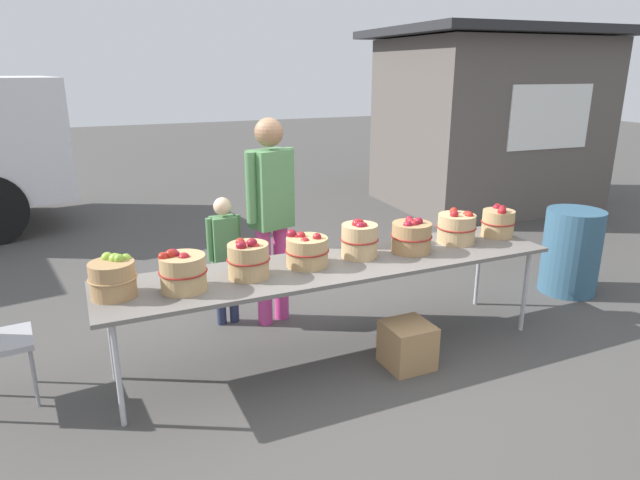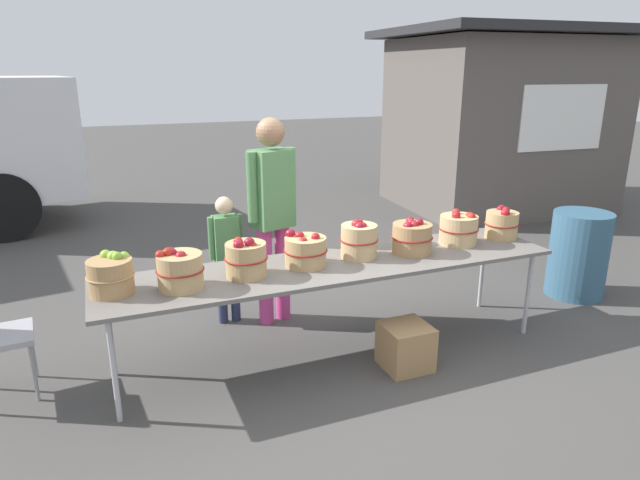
% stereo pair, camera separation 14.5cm
% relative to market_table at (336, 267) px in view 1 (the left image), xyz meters
% --- Properties ---
extents(ground_plane, '(40.00, 40.00, 0.00)m').
position_rel_market_table_xyz_m(ground_plane, '(0.00, 0.00, -0.72)').
color(ground_plane, '#474442').
extents(market_table, '(3.50, 0.76, 0.75)m').
position_rel_market_table_xyz_m(market_table, '(0.00, 0.00, 0.00)').
color(market_table, slate).
rests_on(market_table, ground).
extents(apple_basket_green_0, '(0.31, 0.31, 0.28)m').
position_rel_market_table_xyz_m(apple_basket_green_0, '(-1.58, 0.02, 0.16)').
color(apple_basket_green_0, '#A87F51').
rests_on(apple_basket_green_0, market_table).
extents(apple_basket_red_0, '(0.32, 0.32, 0.29)m').
position_rel_market_table_xyz_m(apple_basket_red_0, '(-1.15, -0.06, 0.16)').
color(apple_basket_red_0, tan).
rests_on(apple_basket_red_0, market_table).
extents(apple_basket_red_1, '(0.31, 0.31, 0.30)m').
position_rel_market_table_xyz_m(apple_basket_red_1, '(-0.69, -0.00, 0.16)').
color(apple_basket_red_1, tan).
rests_on(apple_basket_red_1, market_table).
extents(apple_basket_red_2, '(0.33, 0.33, 0.27)m').
position_rel_market_table_xyz_m(apple_basket_red_2, '(-0.22, 0.05, 0.15)').
color(apple_basket_red_2, tan).
rests_on(apple_basket_red_2, market_table).
extents(apple_basket_red_3, '(0.30, 0.30, 0.30)m').
position_rel_market_table_xyz_m(apple_basket_red_3, '(0.23, 0.07, 0.17)').
color(apple_basket_red_3, tan).
rests_on(apple_basket_red_3, market_table).
extents(apple_basket_red_4, '(0.33, 0.33, 0.28)m').
position_rel_market_table_xyz_m(apple_basket_red_4, '(0.67, 0.01, 0.16)').
color(apple_basket_red_4, '#A87F51').
rests_on(apple_basket_red_4, market_table).
extents(apple_basket_red_5, '(0.33, 0.33, 0.29)m').
position_rel_market_table_xyz_m(apple_basket_red_5, '(1.16, 0.07, 0.16)').
color(apple_basket_red_5, tan).
rests_on(apple_basket_red_5, market_table).
extents(apple_basket_red_6, '(0.29, 0.29, 0.29)m').
position_rel_market_table_xyz_m(apple_basket_red_6, '(1.60, 0.07, 0.16)').
color(apple_basket_red_6, tan).
rests_on(apple_basket_red_6, market_table).
extents(vendor_adult, '(0.46, 0.32, 1.78)m').
position_rel_market_table_xyz_m(vendor_adult, '(-0.25, 0.76, 0.33)').
color(vendor_adult, '#CC3F8C').
rests_on(vendor_adult, ground).
extents(child_customer, '(0.30, 0.16, 1.14)m').
position_rel_market_table_xyz_m(child_customer, '(-0.63, 0.88, -0.05)').
color(child_customer, '#262D4C').
rests_on(child_customer, ground).
extents(food_kiosk, '(3.66, 3.10, 2.74)m').
position_rel_market_table_xyz_m(food_kiosk, '(4.45, 3.62, 0.67)').
color(food_kiosk, '#59514C').
rests_on(food_kiosk, ground).
extents(trash_barrel, '(0.55, 0.55, 0.84)m').
position_rel_market_table_xyz_m(trash_barrel, '(2.69, 0.19, -0.30)').
color(trash_barrel, '#335972').
rests_on(trash_barrel, ground).
extents(produce_crate, '(0.34, 0.34, 0.34)m').
position_rel_market_table_xyz_m(produce_crate, '(0.41, -0.40, -0.55)').
color(produce_crate, '#A87F51').
rests_on(produce_crate, ground).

